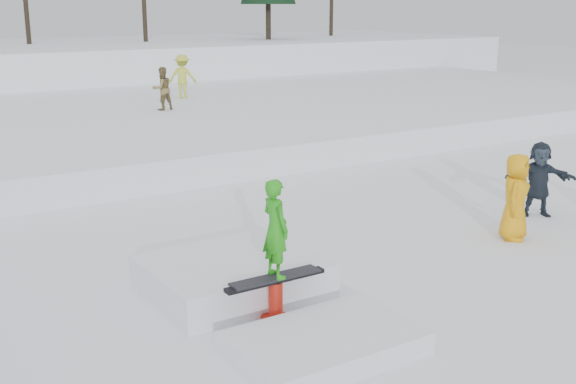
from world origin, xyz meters
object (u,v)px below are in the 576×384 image
walker_ygreen (182,76)px  spectator_dark (539,179)px  spectator_yellow (515,197)px  jib_rail_feature (255,288)px  walker_olive (162,89)px

walker_ygreen → spectator_dark: bearing=126.2°
spectator_yellow → jib_rail_feature: 5.90m
walker_olive → walker_ygreen: walker_ygreen is taller
spectator_dark → jib_rail_feature: jib_rail_feature is taller
spectator_yellow → jib_rail_feature: (-5.87, -0.11, -0.54)m
spectator_yellow → walker_olive: bearing=60.8°
walker_ygreen → spectator_yellow: 17.51m
walker_ygreen → spectator_dark: 16.69m
walker_ygreen → spectator_dark: size_ratio=1.06×
walker_olive → spectator_dark: size_ratio=0.93×
walker_ygreen → spectator_yellow: size_ratio=1.01×
walker_olive → jib_rail_feature: bearing=66.0°
walker_olive → spectator_dark: (2.56, -14.03, -0.74)m
walker_ygreen → spectator_yellow: walker_ygreen is taller
spectator_yellow → spectator_dark: size_ratio=1.05×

